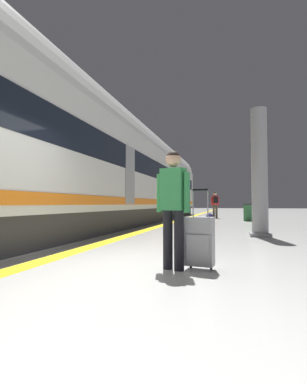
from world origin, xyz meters
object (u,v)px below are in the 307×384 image
high_speed_train (132,172)px  passenger_near (215,202)px  platform_pillar (259,175)px  traveller_foreground (173,200)px  rolling_suitcase_foreground (200,241)px  waste_bin (248,212)px  duffel_bag_near (210,216)px

high_speed_train → passenger_near: bearing=53.3°
passenger_near → platform_pillar: platform_pillar is taller
traveller_foreground → platform_pillar: bearing=72.0°
traveller_foreground → passenger_near: bearing=91.3°
platform_pillar → rolling_suitcase_foreground: bearing=-104.3°
rolling_suitcase_foreground → platform_pillar: bearing=75.7°
rolling_suitcase_foreground → passenger_near: bearing=92.6°
high_speed_train → passenger_near: (3.80, 5.10, -1.50)m
traveller_foreground → platform_pillar: platform_pillar is taller
rolling_suitcase_foreground → passenger_near: (-0.68, 14.79, 0.61)m
rolling_suitcase_foreground → traveller_foreground: bearing=-166.5°
high_speed_train → waste_bin: bearing=23.0°
high_speed_train → duffel_bag_near: (3.48, 4.77, -2.35)m
high_speed_train → rolling_suitcase_foreground: 10.88m
traveller_foreground → duffel_bag_near: size_ratio=3.73×
passenger_near → duffel_bag_near: 0.96m
platform_pillar → waste_bin: bearing=89.9°
waste_bin → traveller_foreground: bearing=-97.1°
duffel_bag_near → waste_bin: bearing=-47.4°
high_speed_train → traveller_foreground: high_speed_train is taller
traveller_foreground → rolling_suitcase_foreground: bearing=13.5°
rolling_suitcase_foreground → passenger_near: size_ratio=0.66×
passenger_near → platform_pillar: 10.42m
traveller_foreground → waste_bin: (1.52, 12.18, -0.50)m
duffel_bag_near → waste_bin: waste_bin is taller
traveller_foreground → platform_pillar: size_ratio=0.46×
duffel_bag_near → traveller_foreground: bearing=-87.4°
rolling_suitcase_foreground → waste_bin: (1.17, 12.10, 0.07)m
duffel_bag_near → passenger_near: bearing=45.3°
passenger_near → platform_pillar: size_ratio=0.47×
duffel_bag_near → rolling_suitcase_foreground: bearing=-86.0°
duffel_bag_near → high_speed_train: bearing=-126.1°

